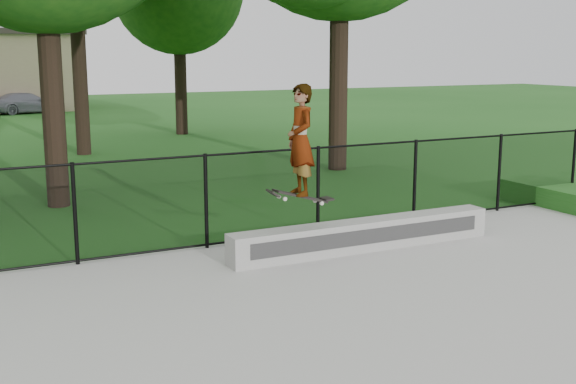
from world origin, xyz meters
TOP-DOWN VIEW (x-y plane):
  - grind_ledge at (2.16, 4.70)m, footprint 4.52×0.40m
  - car_c at (0.99, 34.75)m, footprint 3.61×2.26m
  - skater_airborne at (0.96, 4.56)m, footprint 0.82×0.61m
  - chainlink_fence at (0.00, 5.90)m, footprint 16.06×0.06m

SIDE VIEW (x-z plane):
  - grind_ledge at x=2.16m, z-range 0.06..0.53m
  - car_c at x=0.99m, z-range 0.00..1.06m
  - chainlink_fence at x=0.00m, z-range 0.06..1.56m
  - skater_airborne at x=0.96m, z-range 0.93..2.72m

